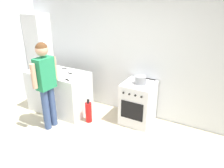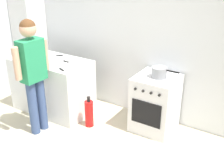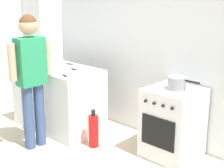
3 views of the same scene
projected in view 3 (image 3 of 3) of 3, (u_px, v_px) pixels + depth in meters
back_wall at (169, 43)px, 4.33m from camera, size 6.00×0.10×2.60m
counter_unit at (58, 98)px, 4.93m from camera, size 1.30×0.70×0.90m
oven_left at (173, 123)px, 4.09m from camera, size 0.60×0.62×0.85m
pot at (177, 83)px, 3.93m from camera, size 0.40×0.22×0.15m
knife_bread at (69, 68)px, 4.74m from camera, size 0.35×0.06×0.01m
knife_utility at (66, 64)px, 4.99m from camera, size 0.24×0.14×0.01m
knife_carving at (62, 74)px, 4.41m from camera, size 0.32×0.14×0.01m
knife_paring at (42, 67)px, 4.81m from camera, size 0.20×0.10×0.01m
person at (31, 70)px, 4.17m from camera, size 0.22×0.57×1.68m
fire_extinguisher at (94, 131)px, 4.38m from camera, size 0.13×0.13×0.50m
larder_cabinet at (44, 48)px, 5.74m from camera, size 0.48×0.44×2.00m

